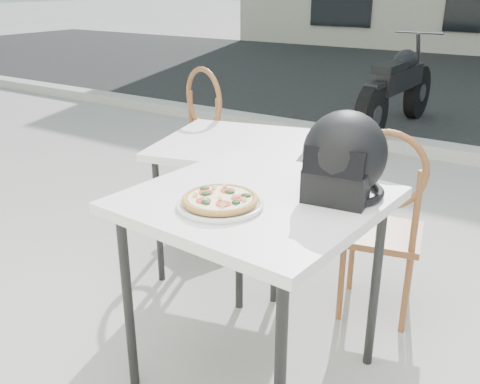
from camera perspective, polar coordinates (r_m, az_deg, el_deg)
The scene contains 9 objects.
ground at distance 2.64m, azimuth 14.35°, elevation -14.87°, with size 80.00×80.00×0.00m, color #9E9C96.
cafe_table_main at distance 1.99m, azimuth 1.73°, elevation -2.24°, with size 0.91×0.91×0.81m.
plate at distance 1.86m, azimuth -2.14°, elevation -1.33°, with size 0.33×0.33×0.02m.
pizza at distance 1.85m, azimuth -2.14°, elevation -0.74°, with size 0.33×0.33×0.03m.
helmet at distance 1.95m, azimuth 10.99°, elevation 3.46°, with size 0.34×0.35×0.31m.
cafe_chair_main at distance 2.53m, azimuth 14.89°, elevation -2.48°, with size 0.44×0.44×0.97m.
cafe_table_side at distance 2.91m, azimuth -0.48°, elevation 4.21°, with size 0.94×0.94×0.74m.
cafe_chair_side at distance 3.57m, azimuth -2.52°, elevation 5.96°, with size 0.51×0.51×1.05m.
motorcycle at distance 6.14m, azimuth 16.49°, elevation 10.45°, with size 0.54×2.07×1.03m.
Camera 1 is at (0.60, -2.06, 1.54)m, focal length 40.00 mm.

